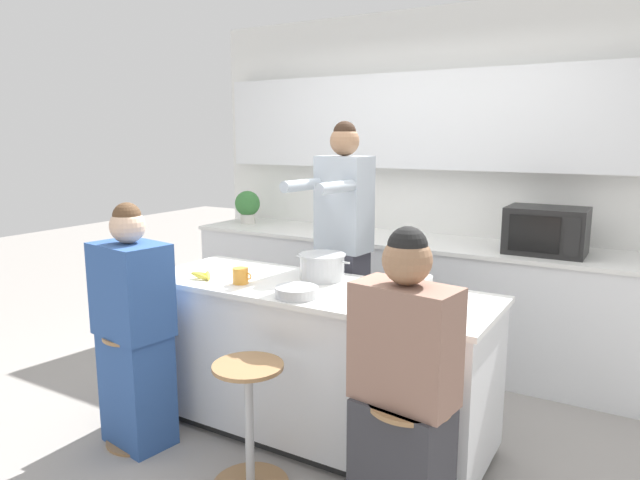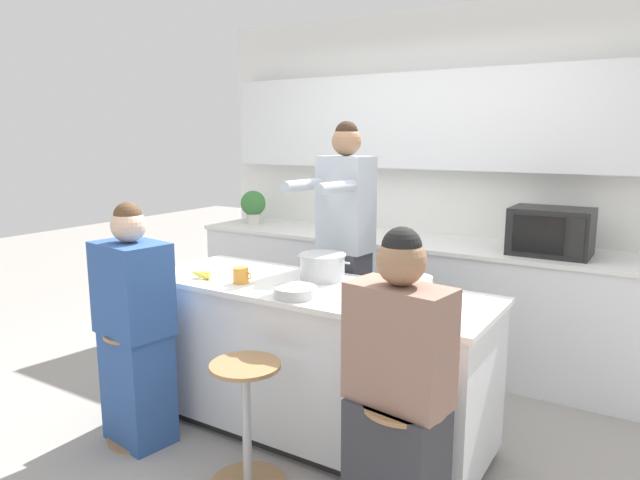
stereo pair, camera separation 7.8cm
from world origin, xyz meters
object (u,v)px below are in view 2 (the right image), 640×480
object	(u,v)px
banana_bunch	(204,275)
microwave	(551,231)
bar_stool_leftmost	(139,384)
bar_stool_center	(247,424)
person_seated_near	(398,406)
coffee_cup_near	(241,275)
bar_stool_rightmost	(402,473)
potted_plant	(253,205)
fruit_bowl	(416,283)
person_cooking	(345,261)
cooking_pot	(322,267)
person_wrapped_blanket	(135,331)
kitchen_island	(313,360)

from	to	relation	value
banana_bunch	microwave	world-z (taller)	microwave
bar_stool_leftmost	bar_stool_center	world-z (taller)	same
person_seated_near	coffee_cup_near	size ratio (longest dim) A/B	11.18
bar_stool_center	bar_stool_rightmost	world-z (taller)	same
coffee_cup_near	potted_plant	xyz separation A→B (m)	(-1.21, 1.63, 0.16)
fruit_bowl	microwave	size ratio (longest dim) A/B	0.34
bar_stool_leftmost	fruit_bowl	bearing A→B (deg)	31.65
bar_stool_leftmost	person_cooking	bearing A→B (deg)	57.69
bar_stool_center	cooking_pot	bearing A→B (deg)	92.70
person_wrapped_blanket	microwave	distance (m)	2.72
kitchen_island	person_seated_near	bearing A→B (deg)	-36.72
bar_stool_center	coffee_cup_near	distance (m)	0.84
microwave	potted_plant	world-z (taller)	microwave
fruit_bowl	banana_bunch	xyz separation A→B (m)	(-1.15, -0.44, -0.01)
bar_stool_leftmost	person_wrapped_blanket	distance (m)	0.32
person_wrapped_blanket	coffee_cup_near	size ratio (longest dim) A/B	11.19
kitchen_island	person_cooking	xyz separation A→B (m)	(-0.11, 0.55, 0.46)
person_wrapped_blanket	cooking_pot	distance (m)	1.11
potted_plant	kitchen_island	bearing A→B (deg)	-42.71
microwave	potted_plant	size ratio (longest dim) A/B	1.72
person_seated_near	potted_plant	size ratio (longest dim) A/B	4.57
kitchen_island	bar_stool_center	bearing A→B (deg)	-90.00
microwave	person_wrapped_blanket	bearing A→B (deg)	-131.54
bar_stool_center	bar_stool_rightmost	bearing A→B (deg)	1.53
bar_stool_leftmost	person_cooking	world-z (taller)	person_cooking
coffee_cup_near	microwave	bearing A→B (deg)	49.31
person_cooking	bar_stool_leftmost	bearing A→B (deg)	-116.67
cooking_pot	fruit_bowl	size ratio (longest dim) A/B	2.08
bar_stool_rightmost	potted_plant	xyz separation A→B (m)	(-2.40, 2.05, 0.76)
fruit_bowl	banana_bunch	size ratio (longest dim) A/B	1.11
coffee_cup_near	potted_plant	size ratio (longest dim) A/B	0.41
bar_stool_leftmost	potted_plant	xyz separation A→B (m)	(-0.78, 2.04, 0.76)
bar_stool_center	fruit_bowl	xyz separation A→B (m)	(0.51, 0.85, 0.59)
bar_stool_leftmost	microwave	world-z (taller)	microwave
bar_stool_rightmost	banana_bunch	bearing A→B (deg)	165.03
microwave	potted_plant	xyz separation A→B (m)	(-2.57, 0.05, 0.01)
bar_stool_leftmost	bar_stool_rightmost	world-z (taller)	same
kitchen_island	person_cooking	distance (m)	0.72
bar_stool_leftmost	potted_plant	bearing A→B (deg)	110.97
cooking_pot	coffee_cup_near	size ratio (longest dim) A/B	2.95
cooking_pot	microwave	xyz separation A→B (m)	(1.02, 1.27, 0.12)
person_wrapped_blanket	person_cooking	bearing A→B (deg)	67.68
cooking_pot	fruit_bowl	world-z (taller)	cooking_pot
kitchen_island	microwave	world-z (taller)	microwave
person_seated_near	bar_stool_leftmost	bearing A→B (deg)	-172.39
banana_bunch	kitchen_island	bearing A→B (deg)	16.86
person_wrapped_blanket	coffee_cup_near	bearing A→B (deg)	54.50
person_seated_near	microwave	size ratio (longest dim) A/B	2.65
bar_stool_rightmost	fruit_bowl	distance (m)	1.06
fruit_bowl	coffee_cup_near	bearing A→B (deg)	-155.28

